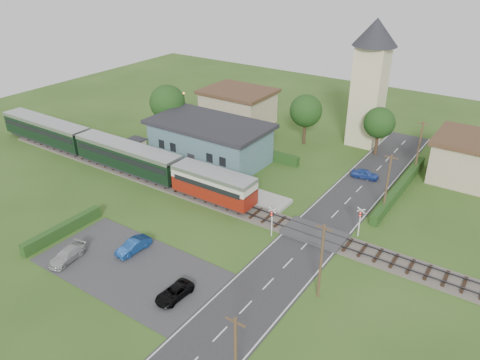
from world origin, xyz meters
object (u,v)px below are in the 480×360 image
Objects in this scene: station_building at (210,141)px; car_park_silver at (67,255)px; train at (110,151)px; crossing_signal_near at (272,217)px; house_west at (238,106)px; pedestrian_far at (156,159)px; crossing_signal_far at (360,218)px; car_park_blue at (133,246)px; house_east at (471,159)px; church_tower at (371,74)px; pedestrian_near at (238,185)px; car_on_road at (365,174)px; equipment_hut at (136,148)px; car_park_dark at (174,293)px.

car_park_silver is at bearing -83.37° from station_building.
train is 25.89m from crossing_signal_near.
house_west is 2.79× the size of car_park_silver.
train reaches higher than pedestrian_far.
car_park_blue is at bearing -138.87° from crossing_signal_far.
house_east reaches higher than car_park_silver.
crossing_signal_far is at bearing 44.87° from car_park_blue.
car_park_blue reaches higher than car_park_silver.
car_park_blue is (-23.00, -34.10, -2.12)m from house_east.
station_building is 9.48× the size of pedestrian_far.
crossing_signal_near is 21.05m from pedestrian_far.
pedestrian_near is (-6.12, -23.41, -8.89)m from church_tower.
house_west is 20.32m from pedestrian_far.
church_tower reaches higher than crossing_signal_far.
car_on_road is 1.99× the size of pedestrian_far.
house_west is 3.30× the size of crossing_signal_far.
car_on_road is 1.90× the size of pedestrian_near.
crossing_signal_near is at bearing -87.18° from church_tower.
house_west is at bearing 92.64° from car_park_silver.
car_park_blue is 18.49m from pedestrian_far.
crossing_signal_near reaches higher than car_on_road.
pedestrian_far is (-18.99, -23.24, -8.93)m from church_tower.
equipment_hut is at bearing -153.68° from house_east.
pedestrian_far is (5.39, 2.76, -0.88)m from train.
car_on_road is (27.47, 11.93, -1.13)m from equipment_hut.
car_park_silver is at bearing -133.64° from crossing_signal_near.
church_tower is 5.25× the size of car_on_road.
car_on_road is 29.95m from car_park_blue.
car_park_dark is at bearing -98.69° from crossing_signal_near.
church_tower is 15.18m from car_on_road.
crossing_signal_far is at bearing -172.10° from car_on_road.
house_east reaches higher than crossing_signal_near.
equipment_hut is 1.51× the size of pedestrian_far.
station_building is 23.89m from church_tower.
car_park_blue is 2.15× the size of pedestrian_far.
crossing_signal_near is (-13.60, -24.41, -0.66)m from house_east.
crossing_signal_far is 14.75m from pedestrian_near.
car_park_blue is at bearing -124.00° from house_east.
pedestrian_near is (-10.59, -12.54, 0.71)m from car_on_road.
equipment_hut is 0.70× the size of car_park_blue.
train is 45.11m from house_east.
equipment_hut is 0.29× the size of house_east.
house_east reaches higher than car_on_road.
car_park_dark is (-9.10, -17.23, -1.57)m from crossing_signal_far.
house_east reaches higher than train.
equipment_hut is 0.14× the size of church_tower.
crossing_signal_near is 12.67m from car_park_dark.
car_park_dark is (19.50, -37.84, -2.22)m from house_west.
crossing_signal_near is 1.00× the size of crossing_signal_far.
car_park_silver is (-4.04, -4.40, -0.04)m from car_park_blue.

